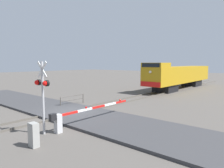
{
  "coord_description": "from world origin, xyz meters",
  "views": [
    {
      "loc": [
        13.53,
        -10.46,
        4.12
      ],
      "look_at": [
        0.86,
        4.22,
        2.14
      ],
      "focal_mm": 33.57,
      "sensor_mm": 36.0,
      "label": 1
    }
  ],
  "objects_px": {
    "crossing_signal": "(42,89)",
    "utility_cabinet": "(34,135)",
    "locomotive": "(180,75)",
    "guard_railing": "(72,99)",
    "crossing_gate": "(73,116)"
  },
  "relations": [
    {
      "from": "locomotive",
      "to": "crossing_signal",
      "type": "bearing_deg",
      "value": -83.66
    },
    {
      "from": "locomotive",
      "to": "crossing_signal",
      "type": "xyz_separation_m",
      "value": [
        2.87,
        -25.81,
        0.49
      ]
    },
    {
      "from": "crossing_gate",
      "to": "utility_cabinet",
      "type": "relative_size",
      "value": 5.85
    },
    {
      "from": "locomotive",
      "to": "crossing_signal",
      "type": "relative_size",
      "value": 4.47
    },
    {
      "from": "crossing_gate",
      "to": "utility_cabinet",
      "type": "bearing_deg",
      "value": -74.58
    },
    {
      "from": "guard_railing",
      "to": "crossing_gate",
      "type": "bearing_deg",
      "value": -38.25
    },
    {
      "from": "locomotive",
      "to": "crossing_gate",
      "type": "distance_m",
      "value": 24.29
    },
    {
      "from": "crossing_signal",
      "to": "crossing_gate",
      "type": "height_order",
      "value": "crossing_signal"
    },
    {
      "from": "crossing_signal",
      "to": "guard_railing",
      "type": "bearing_deg",
      "value": 130.18
    },
    {
      "from": "crossing_signal",
      "to": "utility_cabinet",
      "type": "distance_m",
      "value": 2.74
    },
    {
      "from": "utility_cabinet",
      "to": "crossing_gate",
      "type": "bearing_deg",
      "value": 105.42
    },
    {
      "from": "guard_railing",
      "to": "crossing_signal",
      "type": "bearing_deg",
      "value": -49.82
    },
    {
      "from": "utility_cabinet",
      "to": "guard_railing",
      "type": "distance_m",
      "value": 10.17
    },
    {
      "from": "locomotive",
      "to": "crossing_signal",
      "type": "height_order",
      "value": "crossing_signal"
    },
    {
      "from": "locomotive",
      "to": "utility_cabinet",
      "type": "distance_m",
      "value": 27.49
    }
  ]
}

